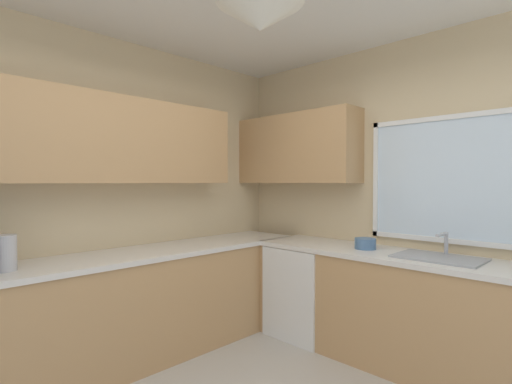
{
  "coord_description": "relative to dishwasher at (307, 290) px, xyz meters",
  "views": [
    {
      "loc": [
        1.32,
        -1.37,
        1.46
      ],
      "look_at": [
        -0.75,
        0.74,
        1.38
      ],
      "focal_mm": 26.86,
      "sensor_mm": 36.0,
      "label": 1
    }
  ],
  "objects": [
    {
      "name": "bowl",
      "position": [
        0.6,
        0.03,
        0.51
      ],
      "size": [
        0.18,
        0.18,
        0.09
      ],
      "primitive_type": "cylinder",
      "color": "#4C7099",
      "rests_on": "counter_run_back"
    },
    {
      "name": "counter_run_left",
      "position": [
        -0.66,
        -1.57,
        0.02
      ],
      "size": [
        0.65,
        3.54,
        0.89
      ],
      "color": "tan",
      "rests_on": "ground_plane"
    },
    {
      "name": "dishwasher",
      "position": [
        0.0,
        0.0,
        0.0
      ],
      "size": [
        0.6,
        0.6,
        0.84
      ],
      "primitive_type": "cube",
      "color": "white",
      "rests_on": "ground_plane"
    },
    {
      "name": "sink_assembly",
      "position": [
        1.19,
        0.04,
        0.48
      ],
      "size": [
        0.6,
        0.4,
        0.19
      ],
      "color": "#9EA0A5",
      "rests_on": "counter_run_back"
    },
    {
      "name": "kettle",
      "position": [
        -0.64,
        -2.34,
        0.58
      ],
      "size": [
        0.14,
        0.14,
        0.23
      ],
      "primitive_type": "cylinder",
      "color": "#B7B7BC",
      "rests_on": "counter_run_left"
    },
    {
      "name": "room_shell",
      "position": [
        0.07,
        -1.03,
        1.46
      ],
      "size": [
        3.84,
        3.93,
        2.75
      ],
      "color": "beige",
      "rests_on": "ground_plane"
    },
    {
      "name": "counter_run_back",
      "position": [
        1.1,
        0.03,
        0.02
      ],
      "size": [
        2.93,
        0.65,
        0.89
      ],
      "color": "tan",
      "rests_on": "ground_plane"
    }
  ]
}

